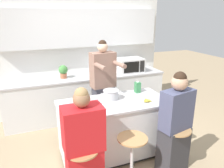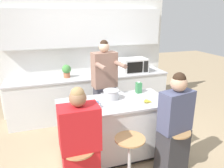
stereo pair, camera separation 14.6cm
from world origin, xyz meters
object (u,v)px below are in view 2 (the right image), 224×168
at_px(fruit_bowl, 68,109).
at_px(juice_carton, 139,88).
at_px(bar_stool_center, 129,158).
at_px(person_cooking, 105,91).
at_px(kitchen_island, 114,128).
at_px(person_seated_near, 174,129).
at_px(bar_stool_rightmost, 174,149).
at_px(microwave, 133,65).
at_px(person_wrapped_blanket, 80,147).
at_px(potted_plant, 67,70).
at_px(cooking_pot, 111,95).
at_px(coffee_cup_near, 96,105).
at_px(banana_bunch, 147,101).

distance_m(fruit_bowl, juice_carton, 1.24).
xyz_separation_m(bar_stool_center, person_cooking, (0.04, 1.20, 0.49)).
distance_m(kitchen_island, person_cooking, 0.71).
bearing_deg(person_seated_near, juice_carton, 86.16).
height_order(person_seated_near, fruit_bowl, person_seated_near).
relative_size(bar_stool_rightmost, person_cooking, 0.38).
relative_size(fruit_bowl, microwave, 0.40).
bearing_deg(person_wrapped_blanket, kitchen_island, 44.67).
bearing_deg(bar_stool_rightmost, potted_plant, 117.75).
height_order(kitchen_island, potted_plant, potted_plant).
distance_m(person_wrapped_blanket, cooking_pot, 1.01).
relative_size(bar_stool_rightmost, person_wrapped_blanket, 0.47).
xyz_separation_m(bar_stool_center, person_seated_near, (0.63, 0.00, 0.30)).
bearing_deg(person_wrapped_blanket, coffee_cup_near, 56.76).
bearing_deg(cooking_pot, bar_stool_rightmost, -49.49).
bearing_deg(bar_stool_center, potted_plant, 102.68).
bearing_deg(cooking_pot, fruit_bowl, -159.65).
distance_m(person_wrapped_blanket, person_seated_near, 1.25).
height_order(kitchen_island, coffee_cup_near, coffee_cup_near).
distance_m(fruit_bowl, banana_bunch, 1.11).
relative_size(bar_stool_rightmost, banana_bunch, 4.32).
bearing_deg(kitchen_island, person_wrapped_blanket, -134.94).
distance_m(bar_stool_center, person_wrapped_blanket, 0.68).
relative_size(fruit_bowl, juice_carton, 1.19).
relative_size(bar_stool_rightmost, juice_carton, 3.43).
relative_size(bar_stool_center, cooking_pot, 1.98).
bearing_deg(person_wrapped_blanket, person_cooking, 60.99).
relative_size(kitchen_island, person_wrapped_blanket, 1.18).
distance_m(microwave, potted_plant, 1.43).
bearing_deg(potted_plant, kitchen_island, -72.34).
distance_m(bar_stool_center, microwave, 2.38).
height_order(person_cooking, person_wrapped_blanket, person_cooking).
relative_size(coffee_cup_near, microwave, 0.21).
bearing_deg(coffee_cup_near, person_wrapped_blanket, -122.85).
xyz_separation_m(bar_stool_center, coffee_cup_near, (-0.30, 0.49, 0.57)).
bearing_deg(bar_stool_center, bar_stool_rightmost, -1.71).
height_order(kitchen_island, bar_stool_center, kitchen_island).
bearing_deg(potted_plant, bar_stool_rightmost, -62.25).
distance_m(person_seated_near, potted_plant, 2.41).
distance_m(person_seated_near, coffee_cup_near, 1.09).
distance_m(coffee_cup_near, juice_carton, 0.89).
height_order(bar_stool_rightmost, microwave, microwave).
height_order(bar_stool_center, fruit_bowl, fruit_bowl).
distance_m(kitchen_island, bar_stool_rightmost, 0.91).
xyz_separation_m(bar_stool_rightmost, coffee_cup_near, (-0.95, 0.51, 0.57)).
bearing_deg(coffee_cup_near, kitchen_island, 23.00).
bearing_deg(person_cooking, bar_stool_rightmost, -69.87).
xyz_separation_m(person_wrapped_blanket, fruit_bowl, (-0.06, 0.49, 0.27)).
bearing_deg(kitchen_island, microwave, 56.77).
distance_m(banana_bunch, microwave, 1.72).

